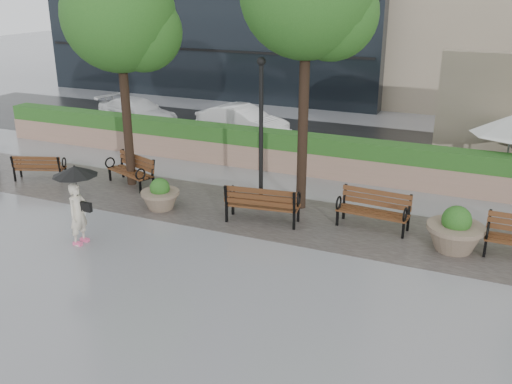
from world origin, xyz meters
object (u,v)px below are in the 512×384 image
at_px(bench_3, 373,218).
at_px(car_right, 242,122).
at_px(bench_1, 131,177).
at_px(pedestrian, 77,197).
at_px(bench_0, 40,172).
at_px(car_left, 138,112).
at_px(bench_2, 262,211).
at_px(planter_left, 160,197).
at_px(planter_right, 455,233).
at_px(lamppost, 261,144).

height_order(bench_3, car_right, car_right).
height_order(bench_1, pedestrian, pedestrian).
bearing_deg(bench_0, bench_1, 173.71).
bearing_deg(bench_0, car_left, -100.14).
relative_size(bench_2, planter_left, 1.87).
bearing_deg(bench_3, planter_right, -9.80).
bearing_deg(car_left, car_right, -75.73).
relative_size(bench_1, bench_3, 1.00).
height_order(bench_3, planter_left, bench_3).
height_order(bench_3, lamppost, lamppost).
bearing_deg(car_right, pedestrian, -166.17).
xyz_separation_m(bench_0, planter_right, (13.10, -0.07, 0.19)).
distance_m(bench_0, bench_1, 3.17).
height_order(planter_right, car_left, car_left).
bearing_deg(planter_left, bench_1, 145.23).
bearing_deg(planter_left, car_left, 127.91).
bearing_deg(bench_2, car_left, -47.48).
bearing_deg(planter_right, bench_0, 179.70).
distance_m(planter_right, pedestrian, 9.27).
xyz_separation_m(bench_2, car_right, (-4.30, 8.03, 0.35)).
bearing_deg(bench_3, lamppost, 179.51).
bearing_deg(lamppost, pedestrian, -128.07).
relative_size(bench_0, pedestrian, 0.86).
relative_size(bench_0, bench_2, 0.84).
relative_size(bench_3, lamppost, 0.45).
distance_m(car_left, car_right, 5.19).
xyz_separation_m(car_left, pedestrian, (5.82, -10.98, 0.61)).
distance_m(bench_0, lamppost, 7.85).
relative_size(planter_right, car_left, 0.32).
height_order(bench_2, lamppost, lamppost).
xyz_separation_m(car_right, pedestrian, (0.63, -11.05, 0.56)).
bearing_deg(pedestrian, planter_right, -67.72).
bearing_deg(bench_0, car_right, -136.70).
distance_m(lamppost, car_right, 8.06).
distance_m(bench_0, planter_right, 13.10).
bearing_deg(planter_right, bench_2, -176.98).
height_order(car_right, pedestrian, pedestrian).
relative_size(bench_3, car_right, 0.48).
bearing_deg(lamppost, planter_right, -8.09).
xyz_separation_m(bench_2, planter_left, (-3.08, -0.27, 0.05)).
relative_size(bench_0, planter_left, 1.56).
distance_m(car_left, pedestrian, 12.45).
bearing_deg(pedestrian, car_left, 29.39).
height_order(bench_0, planter_left, planter_left).
distance_m(bench_0, car_right, 8.61).
bearing_deg(pedestrian, bench_3, -58.28).
bearing_deg(pedestrian, bench_2, -49.04).
bearing_deg(bench_1, planter_left, -14.08).
xyz_separation_m(bench_1, planter_left, (1.97, -1.37, 0.08)).
bearing_deg(car_right, lamppost, -140.84).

